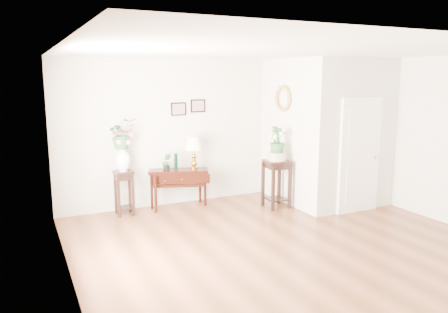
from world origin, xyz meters
TOP-DOWN VIEW (x-y plane):
  - floor at (0.00, 0.00)m, footprint 6.00×5.50m
  - ceiling at (0.00, 0.00)m, footprint 6.00×5.50m
  - wall_back at (0.00, 2.75)m, footprint 6.00×0.02m
  - wall_left at (-3.00, 0.00)m, footprint 0.02×5.50m
  - wall_right at (3.00, 0.00)m, footprint 0.02×5.50m
  - partition at (2.10, 1.77)m, footprint 1.80×1.95m
  - door at (2.10, 0.78)m, footprint 0.90×0.05m
  - art_print_left at (-0.65, 2.73)m, footprint 0.30×0.02m
  - art_print_right at (-0.25, 2.73)m, footprint 0.30×0.02m
  - wall_ornament at (1.16, 1.90)m, footprint 0.07×0.51m
  - console_table at (-0.78, 2.45)m, footprint 1.16×0.72m
  - table_lamp at (-0.46, 2.45)m, footprint 0.46×0.46m
  - green_vase at (-0.82, 2.45)m, footprint 0.08×0.08m
  - potted_plant at (-1.01, 2.45)m, footprint 0.21×0.19m
  - plant_stand_a at (-1.82, 2.43)m, footprint 0.34×0.34m
  - porcelain_vase at (-1.82, 2.43)m, footprint 0.32×0.32m
  - lily_arrangement at (-1.82, 2.43)m, footprint 0.58×0.53m
  - plant_stand_b at (0.90, 1.66)m, footprint 0.47×0.47m
  - ceramic_bowl at (0.90, 1.66)m, footprint 0.39×0.39m
  - narcissus at (0.90, 1.66)m, footprint 0.34×0.34m

SIDE VIEW (x-z plane):
  - floor at x=0.00m, z-range -0.01..0.01m
  - console_table at x=-0.78m, z-range 0.00..0.74m
  - plant_stand_a at x=-1.82m, z-range 0.00..0.81m
  - plant_stand_b at x=0.90m, z-range 0.00..0.91m
  - potted_plant at x=-1.01m, z-range 0.74..1.05m
  - green_vase at x=-0.82m, z-range 0.75..1.06m
  - ceramic_bowl at x=0.90m, z-range 0.91..1.07m
  - porcelain_vase at x=-1.82m, z-range 0.81..1.26m
  - door at x=2.10m, z-range 0.00..2.10m
  - table_lamp at x=-0.46m, z-range 0.78..1.40m
  - narcissus at x=0.90m, z-range 1.03..1.55m
  - wall_back at x=0.00m, z-range 0.00..2.80m
  - wall_left at x=-3.00m, z-range 0.00..2.80m
  - wall_right at x=3.00m, z-range 0.00..2.80m
  - partition at x=2.10m, z-range 0.00..2.80m
  - lily_arrangement at x=-1.82m, z-range 1.21..1.75m
  - art_print_left at x=-0.65m, z-range 1.73..1.98m
  - art_print_right at x=-0.25m, z-range 1.77..2.02m
  - wall_ornament at x=1.16m, z-range 1.79..2.30m
  - ceiling at x=0.00m, z-range 2.79..2.81m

